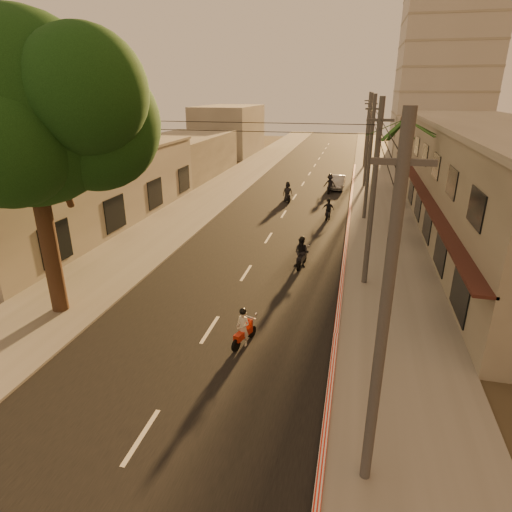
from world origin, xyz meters
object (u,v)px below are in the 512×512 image
object	(u,v)px
palm_tree	(405,127)
scooter_far_a	(288,193)
scooter_mid_b	(328,210)
scooter_far_b	(330,184)
broadleaf_tree	(36,112)
scooter_mid_a	(302,253)
parked_car	(337,182)
scooter_red	(243,328)

from	to	relation	value
palm_tree	scooter_far_a	size ratio (longest dim) A/B	4.53
scooter_mid_b	scooter_far_b	size ratio (longest dim) A/B	0.88
broadleaf_tree	scooter_far_b	distance (m)	28.98
broadleaf_tree	scooter_mid_b	size ratio (longest dim) A/B	7.30
scooter_mid_a	parked_car	size ratio (longest dim) A/B	0.47
scooter_far_a	broadleaf_tree	bearing A→B (deg)	-125.11
broadleaf_tree	scooter_far_a	world-z (taller)	broadleaf_tree
palm_tree	scooter_far_b	world-z (taller)	palm_tree
scooter_mid_b	scooter_far_a	world-z (taller)	scooter_far_a
broadleaf_tree	scooter_mid_b	distance (m)	21.47
scooter_mid_a	parked_car	bearing A→B (deg)	95.18
palm_tree	parked_car	xyz separation A→B (m)	(-4.40, 14.56, -6.51)
broadleaf_tree	palm_tree	distance (m)	20.18
scooter_far_b	parked_car	bearing A→B (deg)	79.52
scooter_red	parked_car	xyz separation A→B (m)	(1.97, 29.30, -0.08)
palm_tree	scooter_mid_b	size ratio (longest dim) A/B	4.94
scooter_far_a	parked_car	xyz separation A→B (m)	(3.97, 6.48, -0.19)
palm_tree	scooter_far_b	size ratio (longest dim) A/B	4.33
scooter_red	broadleaf_tree	bearing A→B (deg)	-167.77
scooter_far_a	parked_car	bearing A→B (deg)	39.24
scooter_mid_a	scooter_far_a	xyz separation A→B (m)	(-3.16, 14.52, 0.00)
palm_tree	scooter_far_b	xyz separation A→B (m)	(-5.01, 12.40, -6.30)
scooter_red	scooter_far_b	xyz separation A→B (m)	(1.36, 27.14, 0.13)
scooter_mid_a	parked_car	distance (m)	21.01
scooter_mid_a	scooter_red	bearing A→B (deg)	-90.53
parked_car	scooter_mid_b	bearing A→B (deg)	-89.39
parked_car	scooter_far_a	bearing A→B (deg)	-120.43
scooter_far_b	parked_car	world-z (taller)	scooter_far_b
scooter_red	scooter_mid_a	size ratio (longest dim) A/B	0.87
scooter_red	scooter_far_a	world-z (taller)	scooter_far_a
scooter_red	parked_car	size ratio (longest dim) A/B	0.41
scooter_far_a	scooter_far_b	xyz separation A→B (m)	(3.36, 4.32, 0.03)
broadleaf_tree	scooter_mid_a	distance (m)	14.21
scooter_red	parked_car	world-z (taller)	scooter_red
scooter_far_b	parked_car	xyz separation A→B (m)	(0.61, 2.16, -0.21)
scooter_red	scooter_far_b	distance (m)	27.18
parked_car	scooter_red	bearing A→B (deg)	-92.76
scooter_mid_b	broadleaf_tree	bearing A→B (deg)	-115.42
palm_tree	scooter_mid_b	bearing A→B (deg)	142.67
scooter_mid_b	scooter_red	bearing A→B (deg)	-90.97
scooter_mid_a	broadleaf_tree	bearing A→B (deg)	-134.31
broadleaf_tree	scooter_far_b	size ratio (longest dim) A/B	6.39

